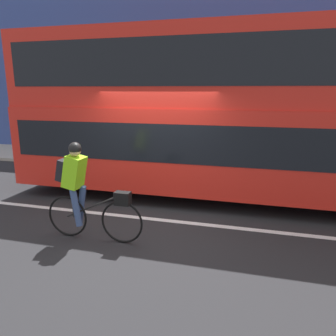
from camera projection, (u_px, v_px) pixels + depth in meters
name	position (u px, v px, depth m)	size (l,w,h in m)	color
ground_plane	(151.00, 216.00, 6.75)	(80.00, 80.00, 0.00)	#232326
road_center_line	(148.00, 218.00, 6.60)	(50.00, 0.14, 0.01)	silver
sidewalk_curb	(195.00, 163.00, 11.37)	(60.00, 2.57, 0.11)	#A8A399
building_facade	(204.00, 62.00, 11.90)	(60.00, 0.30, 7.03)	#33478C
bus	(264.00, 108.00, 7.26)	(11.44, 2.52, 3.84)	black
cyclist_on_bike	(83.00, 189.00, 5.54)	(1.77, 0.32, 1.70)	black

